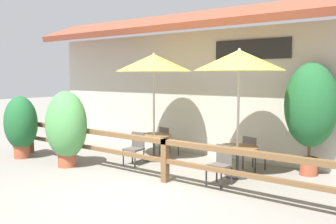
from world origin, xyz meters
name	(u,v)px	position (x,y,z in m)	size (l,w,h in m)	color
ground_plane	(132,194)	(0.00, 0.00, 0.00)	(60.00, 60.00, 0.00)	gray
building_facade	(233,81)	(0.00, 4.10, 2.17)	(14.28, 1.49, 4.23)	#BCB7A8
patio_railing	(165,151)	(0.00, 1.05, 0.70)	(10.40, 0.14, 0.95)	brown
patio_umbrella_near	(154,63)	(-1.55, 2.54, 2.65)	(2.05, 2.05, 2.92)	#B7B2A8
dining_table_near	(154,140)	(-1.55, 2.54, 0.56)	(0.95, 0.95, 0.70)	brown
chair_near_streetside	(135,147)	(-1.63, 1.86, 0.47)	(0.45, 0.45, 0.84)	#514C47
chair_near_wallside	(167,140)	(-1.61, 3.22, 0.47)	(0.50, 0.50, 0.84)	#514C47
patio_umbrella_middle	(239,60)	(1.05, 2.39, 2.65)	(2.05, 2.05, 2.92)	#B7B2A8
dining_table_middle	(237,153)	(1.05, 2.39, 0.56)	(0.95, 0.95, 0.70)	brown
chair_middle_streetside	(221,163)	(1.05, 1.63, 0.47)	(0.46, 0.46, 0.84)	#514C47
chair_middle_wallside	(253,152)	(1.07, 3.16, 0.47)	(0.51, 0.51, 0.84)	#514C47
potted_plant_tall_tropical	(21,124)	(-4.70, 0.50, 0.95)	(0.98, 0.88, 1.75)	#9E4C33
potted_plant_entrance_palm	(66,126)	(-2.85, 0.64, 1.04)	(1.10, 0.99, 1.93)	#9E4C33
potted_plant_corner_fern	(311,107)	(2.30, 3.55, 1.60)	(1.20, 1.08, 2.61)	#9E4C33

